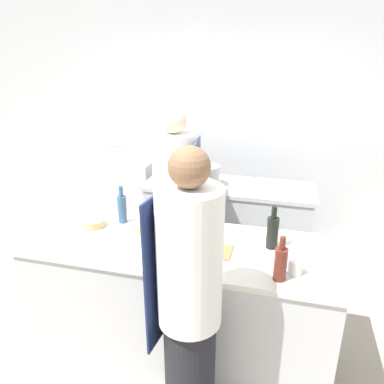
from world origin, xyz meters
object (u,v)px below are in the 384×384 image
object	(u,v)px
bottle_vinegar	(186,217)
oven_range	(126,195)
chef_at_prep_near	(189,307)
bottle_wine	(122,208)
chef_at_stove	(176,206)
bowl_mixing_large	(94,223)
bottle_olive_oil	(273,232)
cup	(295,267)
bottle_cooking_oil	(281,263)
stockpot	(207,176)
bowl_prep_small	(148,226)

from	to	relation	value
bottle_vinegar	oven_range	bearing A→B (deg)	128.22
chef_at_prep_near	bottle_wine	bearing A→B (deg)	49.53
chef_at_stove	bowl_mixing_large	xyz separation A→B (m)	(-0.45, -0.65, 0.08)
bottle_olive_oil	chef_at_stove	bearing A→B (deg)	144.40
chef_at_stove	bottle_vinegar	distance (m)	0.59
cup	bottle_vinegar	bearing A→B (deg)	153.51
bottle_cooking_oil	cup	bearing A→B (deg)	44.17
bottle_cooking_oil	bottle_vinegar	bearing A→B (deg)	145.79
chef_at_prep_near	bottle_olive_oil	distance (m)	0.83
bottle_vinegar	bottle_cooking_oil	xyz separation A→B (m)	(0.71, -0.48, 0.01)
bowl_mixing_large	stockpot	world-z (taller)	stockpot
bottle_wine	cup	world-z (taller)	bottle_wine
oven_range	bottle_olive_oil	xyz separation A→B (m)	(1.83, -1.62, 0.55)
oven_range	bottle_wine	size ratio (longest dim) A/B	3.32
bowl_prep_small	stockpot	world-z (taller)	stockpot
bottle_vinegar	stockpot	size ratio (longest dim) A/B	1.02
stockpot	bottle_cooking_oil	bearing A→B (deg)	-62.32
bottle_olive_oil	bottle_cooking_oil	xyz separation A→B (m)	(0.07, -0.37, -0.01)
chef_at_stove	bottle_vinegar	bearing A→B (deg)	18.38
oven_range	cup	world-z (taller)	cup
cup	stockpot	world-z (taller)	stockpot
chef_at_stove	bottle_cooking_oil	distance (m)	1.38
chef_at_stove	bottle_vinegar	xyz separation A→B (m)	(0.24, -0.52, 0.16)
bottle_vinegar	bottle_wine	bearing A→B (deg)	-179.55
chef_at_prep_near	bottle_wine	xyz separation A→B (m)	(-0.76, 0.83, 0.14)
chef_at_stove	bottle_wine	distance (m)	0.61
bottle_vinegar	stockpot	xyz separation A→B (m)	(-0.06, 0.97, -0.00)
oven_range	bowl_mixing_large	size ratio (longest dim) A/B	5.79
bottle_cooking_oil	bottle_olive_oil	bearing A→B (deg)	100.46
bottle_wine	chef_at_prep_near	bearing A→B (deg)	-47.48
bottle_wine	bowl_prep_small	world-z (taller)	bottle_wine
oven_range	bowl_mixing_large	distance (m)	1.77
chef_at_prep_near	bowl_prep_small	bearing A→B (deg)	41.60
bottle_wine	bowl_prep_small	xyz separation A→B (m)	(0.24, -0.07, -0.09)
stockpot	bottle_olive_oil	bearing A→B (deg)	-57.34
chef_at_prep_near	chef_at_stove	distance (m)	1.43
oven_range	stockpot	size ratio (longest dim) A/B	3.91
bottle_cooking_oil	bowl_prep_small	world-z (taller)	bottle_cooking_oil
bottle_olive_oil	bottle_wine	world-z (taller)	bottle_olive_oil
bottle_vinegar	cup	xyz separation A→B (m)	(0.79, -0.40, -0.06)
chef_at_stove	bottle_cooking_oil	size ratio (longest dim) A/B	6.21
bottle_vinegar	stockpot	bearing A→B (deg)	93.28
bottle_vinegar	bowl_prep_small	xyz separation A→B (m)	(-0.27, -0.07, -0.07)
bottle_olive_oil	cup	distance (m)	0.33
bottle_wine	bottle_cooking_oil	xyz separation A→B (m)	(1.21, -0.48, -0.01)
chef_at_prep_near	stockpot	xyz separation A→B (m)	(-0.31, 1.80, 0.12)
chef_at_stove	bowl_prep_small	distance (m)	0.60
bottle_wine	bowl_mixing_large	xyz separation A→B (m)	(-0.18, -0.12, -0.09)
bottle_olive_oil	stockpot	xyz separation A→B (m)	(-0.69, 1.08, -0.02)
oven_range	bottle_vinegar	size ratio (longest dim) A/B	3.84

